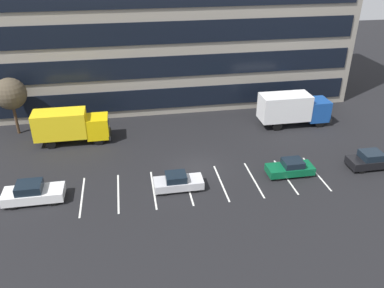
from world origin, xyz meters
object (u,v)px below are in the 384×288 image
sedan_white (33,193)px  bare_tree (10,94)px  box_truck_yellow_all (70,125)px  sedan_silver (178,182)px  sedan_forest (290,168)px  sedan_black (372,160)px  box_truck_blue (293,108)px

sedan_white → bare_tree: bearing=106.1°
box_truck_yellow_all → sedan_silver: (9.11, -9.83, -1.20)m
sedan_silver → bare_tree: bearing=138.9°
sedan_forest → sedan_silver: size_ratio=1.00×
sedan_forest → sedan_white: 20.80m
sedan_black → sedan_forest: sedan_black is taller
sedan_forest → box_truck_yellow_all: bearing=153.5°
sedan_white → bare_tree: (-3.64, 12.59, 3.54)m
box_truck_blue → sedan_black: 10.23m
sedan_black → sedan_forest: bearing=179.5°
box_truck_yellow_all → bare_tree: (-5.65, 3.04, 2.43)m
sedan_black → sedan_white: (-28.29, -0.12, 0.04)m
sedan_forest → box_truck_blue: bearing=67.0°
box_truck_yellow_all → sedan_black: size_ratio=1.67×
box_truck_yellow_all → box_truck_blue: box_truck_blue is taller
box_truck_blue → sedan_forest: bearing=-113.0°
sedan_black → bare_tree: (-31.94, 12.47, 3.57)m
sedan_black → sedan_forest: 7.49m
sedan_forest → sedan_white: bearing=-179.5°
box_truck_yellow_all → sedan_white: box_truck_yellow_all is taller
box_truck_yellow_all → sedan_black: box_truck_yellow_all is taller
box_truck_yellow_all → sedan_silver: 13.45m
sedan_black → sedan_white: sedan_white is taller
sedan_silver → box_truck_yellow_all: bearing=132.8°
sedan_silver → bare_tree: size_ratio=0.67×
sedan_white → sedan_forest: bearing=0.5°
box_truck_yellow_all → sedan_white: size_ratio=1.59×
sedan_forest → sedan_silver: bearing=-177.3°
sedan_white → box_truck_blue: bearing=21.3°
box_truck_yellow_all → sedan_silver: bearing=-47.2°
box_truck_blue → sedan_black: size_ratio=1.77×
box_truck_blue → sedan_forest: (-4.02, -9.47, -1.30)m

